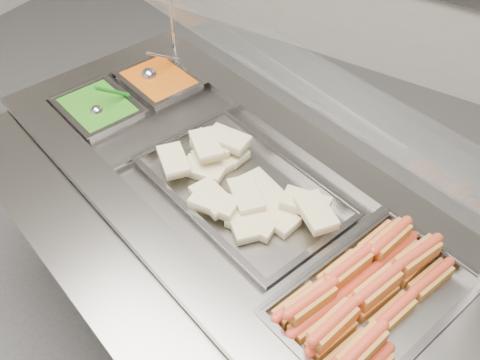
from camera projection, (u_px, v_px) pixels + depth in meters
The scene contains 11 objects.
steam_counter at pixel (232, 257), 1.94m from camera, with size 1.86×1.22×0.82m.
tray_rail at pixel (101, 265), 1.47m from camera, with size 1.63×0.78×0.05m.
sneeze_guard at pixel (283, 61), 1.51m from camera, with size 1.51×0.69×0.40m.
pan_hotdogs at pixel (372, 305), 1.37m from camera, with size 0.44×0.57×0.09m.
pan_wraps at pixel (242, 192), 1.64m from camera, with size 0.70×0.53×0.06m.
pan_beans at pixel (160, 87), 2.06m from camera, with size 0.32×0.29×0.09m.
pan_peas at pixel (99, 114), 1.93m from camera, with size 0.32×0.29×0.09m.
hotdogs_in_buns at pixel (365, 294), 1.34m from camera, with size 0.34×0.52×0.11m.
tortilla_wraps at pixel (238, 182), 1.62m from camera, with size 0.64×0.35×0.09m.
ladle at pixel (150, 74), 2.04m from camera, with size 0.08×0.17×0.13m.
serving_spoon at pixel (100, 108), 1.89m from camera, with size 0.07×0.16×0.13m.
Camera 1 is at (0.57, -0.52, 1.97)m, focal length 40.00 mm.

